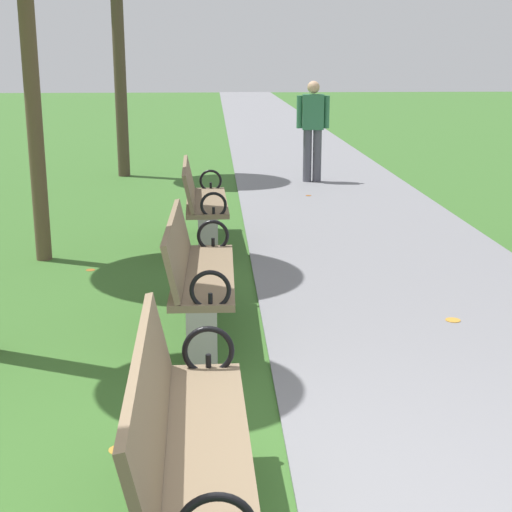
{
  "coord_description": "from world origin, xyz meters",
  "views": [
    {
      "loc": [
        -0.36,
        -2.78,
        2.06
      ],
      "look_at": [
        -0.05,
        2.89,
        0.55
      ],
      "focal_mm": 53.55,
      "sensor_mm": 36.0,
      "label": 1
    }
  ],
  "objects_px": {
    "park_bench_2": "(197,273)",
    "park_bench_3": "(202,201)",
    "pedestrian_walking": "(313,126)",
    "park_bench_1": "(185,444)"
  },
  "relations": [
    {
      "from": "park_bench_2",
      "to": "park_bench_3",
      "type": "bearing_deg",
      "value": 90.0
    },
    {
      "from": "park_bench_2",
      "to": "park_bench_3",
      "type": "distance_m",
      "value": 2.84
    },
    {
      "from": "park_bench_2",
      "to": "park_bench_3",
      "type": "height_order",
      "value": "same"
    },
    {
      "from": "pedestrian_walking",
      "to": "park_bench_1",
      "type": "bearing_deg",
      "value": -100.41
    },
    {
      "from": "park_bench_1",
      "to": "park_bench_3",
      "type": "relative_size",
      "value": 1.0
    },
    {
      "from": "park_bench_2",
      "to": "pedestrian_walking",
      "type": "height_order",
      "value": "pedestrian_walking"
    },
    {
      "from": "park_bench_2",
      "to": "pedestrian_walking",
      "type": "bearing_deg",
      "value": 75.91
    },
    {
      "from": "park_bench_1",
      "to": "park_bench_2",
      "type": "distance_m",
      "value": 2.56
    },
    {
      "from": "park_bench_3",
      "to": "pedestrian_walking",
      "type": "relative_size",
      "value": 0.99
    },
    {
      "from": "park_bench_2",
      "to": "park_bench_3",
      "type": "xyz_separation_m",
      "value": [
        0.0,
        2.84,
        0.0
      ]
    }
  ]
}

